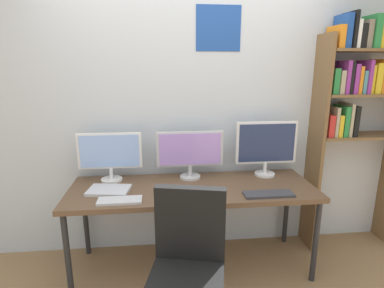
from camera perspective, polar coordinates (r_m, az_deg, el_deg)
The scene contains 11 objects.
wall_back at distance 2.82m, azimuth -0.79°, elevation 6.02°, with size 4.40×0.11×2.60m.
desk at distance 2.58m, azimuth 0.12°, elevation -8.98°, with size 2.00×0.68×0.74m.
bookshelf at distance 3.14m, azimuth 28.21°, elevation 7.81°, with size 0.83×0.28×2.13m.
office_chair at distance 2.09m, azimuth -0.80°, elevation -24.50°, with size 0.53×0.53×0.99m.
monitor_left at distance 2.71m, azimuth -14.85°, elevation -1.81°, with size 0.53×0.18×0.42m.
monitor_center at distance 2.68m, azimuth -0.36°, elevation -1.45°, with size 0.58×0.18×0.42m.
monitor_right at distance 2.82m, azimuth 13.50°, elevation -0.27°, with size 0.55×0.18×0.49m.
keyboard_left at distance 2.35m, azimuth -13.15°, elevation -10.11°, with size 0.32×0.13×0.02m, color silver.
keyboard_right at distance 2.47m, azimuth 13.89°, elevation -8.93°, with size 0.38×0.13×0.02m, color #38383D.
computer_mouse at distance 2.40m, azimuth 1.27°, elevation -9.06°, with size 0.06×0.10×0.03m, color silver.
laptop_closed at distance 2.55m, azimuth -15.04°, elevation -8.21°, with size 0.32×0.22×0.02m, color silver.
Camera 1 is at (-0.25, -1.76, 1.71)m, focal length 28.99 mm.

